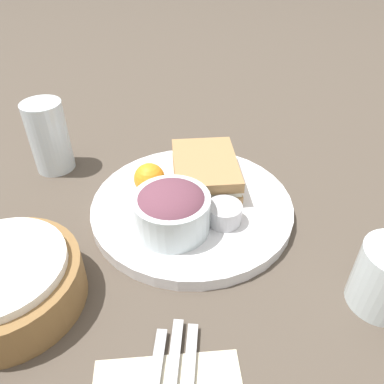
{
  "coord_description": "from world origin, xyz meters",
  "views": [
    {
      "loc": [
        -0.47,
        0.04,
        0.41
      ],
      "look_at": [
        0.0,
        0.0,
        0.04
      ],
      "focal_mm": 35.0,
      "sensor_mm": 36.0,
      "label": 1
    }
  ],
  "objects_px": {
    "dressing_cup": "(224,213)",
    "bread_basket": "(6,283)",
    "salad_bowl": "(172,209)",
    "sandwich": "(205,171)",
    "drink_glass": "(49,137)",
    "plate": "(192,206)"
  },
  "relations": [
    {
      "from": "plate",
      "to": "bread_basket",
      "type": "bearing_deg",
      "value": 122.39
    },
    {
      "from": "salad_bowl",
      "to": "bread_basket",
      "type": "bearing_deg",
      "value": 114.97
    },
    {
      "from": "salad_bowl",
      "to": "sandwich",
      "type": "bearing_deg",
      "value": -29.32
    },
    {
      "from": "dressing_cup",
      "to": "drink_glass",
      "type": "relative_size",
      "value": 0.4
    },
    {
      "from": "drink_glass",
      "to": "bread_basket",
      "type": "xyz_separation_m",
      "value": [
        -0.31,
        -0.01,
        -0.03
      ]
    },
    {
      "from": "salad_bowl",
      "to": "dressing_cup",
      "type": "bearing_deg",
      "value": -85.1
    },
    {
      "from": "plate",
      "to": "salad_bowl",
      "type": "distance_m",
      "value": 0.08
    },
    {
      "from": "salad_bowl",
      "to": "drink_glass",
      "type": "height_order",
      "value": "drink_glass"
    },
    {
      "from": "sandwich",
      "to": "salad_bowl",
      "type": "relative_size",
      "value": 1.28
    },
    {
      "from": "sandwich",
      "to": "salad_bowl",
      "type": "distance_m",
      "value": 0.13
    },
    {
      "from": "bread_basket",
      "to": "sandwich",
      "type": "bearing_deg",
      "value": -52.7
    },
    {
      "from": "sandwich",
      "to": "dressing_cup",
      "type": "height_order",
      "value": "sandwich"
    },
    {
      "from": "salad_bowl",
      "to": "dressing_cup",
      "type": "height_order",
      "value": "salad_bowl"
    },
    {
      "from": "drink_glass",
      "to": "bread_basket",
      "type": "distance_m",
      "value": 0.31
    },
    {
      "from": "dressing_cup",
      "to": "bread_basket",
      "type": "height_order",
      "value": "bread_basket"
    },
    {
      "from": "sandwich",
      "to": "dressing_cup",
      "type": "relative_size",
      "value": 2.73
    },
    {
      "from": "salad_bowl",
      "to": "bread_basket",
      "type": "distance_m",
      "value": 0.23
    },
    {
      "from": "sandwich",
      "to": "dressing_cup",
      "type": "xyz_separation_m",
      "value": [
        -0.1,
        -0.02,
        -0.01
      ]
    },
    {
      "from": "drink_glass",
      "to": "salad_bowl",
      "type": "bearing_deg",
      "value": -134.12
    },
    {
      "from": "salad_bowl",
      "to": "bread_basket",
      "type": "xyz_separation_m",
      "value": [
        -0.1,
        0.21,
        -0.02
      ]
    },
    {
      "from": "dressing_cup",
      "to": "sandwich",
      "type": "bearing_deg",
      "value": 9.98
    },
    {
      "from": "dressing_cup",
      "to": "salad_bowl",
      "type": "bearing_deg",
      "value": 94.9
    }
  ]
}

